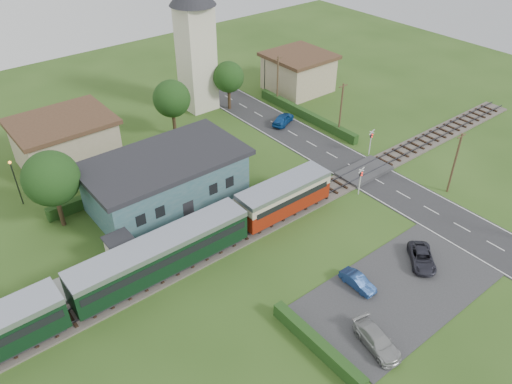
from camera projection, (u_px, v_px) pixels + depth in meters
ground at (312, 215)px, 49.91m from camera, size 120.00×120.00×0.00m
railway_track at (298, 205)px, 51.13m from camera, size 76.00×3.20×0.49m
road at (377, 181)px, 55.01m from camera, size 6.00×70.00×0.05m
car_park at (399, 290)px, 41.43m from camera, size 17.00×9.00×0.08m
crossing_deck at (364, 171)px, 56.18m from camera, size 6.20×3.40×0.45m
platform at (199, 227)px, 48.01m from camera, size 30.00×3.00×0.45m
equipment_hut at (121, 250)px, 43.05m from camera, size 2.30×2.30×2.55m
station_building at (166, 180)px, 50.31m from camera, size 16.00×9.00×5.30m
train at (127, 271)px, 40.30m from camera, size 43.20×2.90×3.40m
church_tower at (195, 35)px, 64.57m from camera, size 6.00×6.00×17.60m
house_west at (65, 141)px, 56.68m from camera, size 10.80×8.80×5.50m
house_east at (298, 72)px, 73.92m from camera, size 8.80×8.80×5.50m
hedge_carpark at (317, 345)px, 36.25m from camera, size 0.80×9.00×1.20m
hedge_roadside at (306, 115)px, 67.08m from camera, size 0.80×18.00×1.20m
hedge_station at (147, 177)px, 54.37m from camera, size 22.00×0.80×1.30m
tree_a at (51, 179)px, 45.59m from camera, size 5.20×5.20×8.00m
tree_b at (172, 99)px, 60.77m from camera, size 4.60×4.60×7.34m
tree_c at (229, 77)px, 67.37m from camera, size 4.20×4.20×6.78m
utility_pole_b at (455, 163)px, 51.24m from camera, size 1.40×0.22×7.00m
utility_pole_c at (341, 109)px, 61.50m from camera, size 1.40×0.22×7.00m
utility_pole_d at (278, 80)px, 69.20m from camera, size 1.40×0.22×7.00m
crossing_signal_near at (361, 177)px, 51.70m from camera, size 0.84×0.28×3.28m
crossing_signal_far at (371, 139)px, 58.45m from camera, size 0.84×0.28×3.28m
streetlamp_west at (15, 179)px, 49.76m from camera, size 0.30×0.30×5.15m
streetlamp_east at (265, 71)px, 73.66m from camera, size 0.30×0.30×5.15m
car_on_road at (283, 119)px, 65.74m from camera, size 4.35×3.11×1.38m
car_park_blue at (358, 281)px, 41.46m from camera, size 1.18×3.35×1.10m
car_park_silver at (377, 340)px, 36.43m from camera, size 2.62×4.62×1.26m
car_park_dark at (422, 258)px, 43.79m from camera, size 4.26×4.38×1.16m
pedestrian_near at (265, 193)px, 50.67m from camera, size 0.77×0.62×1.82m
pedestrian_far at (155, 239)px, 45.02m from camera, size 0.83×0.92×1.55m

